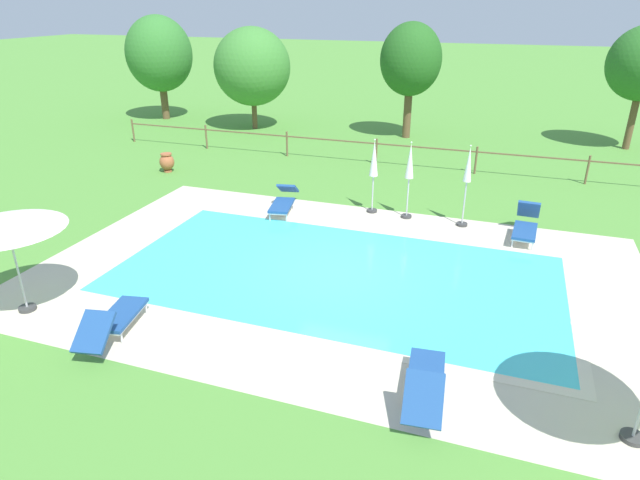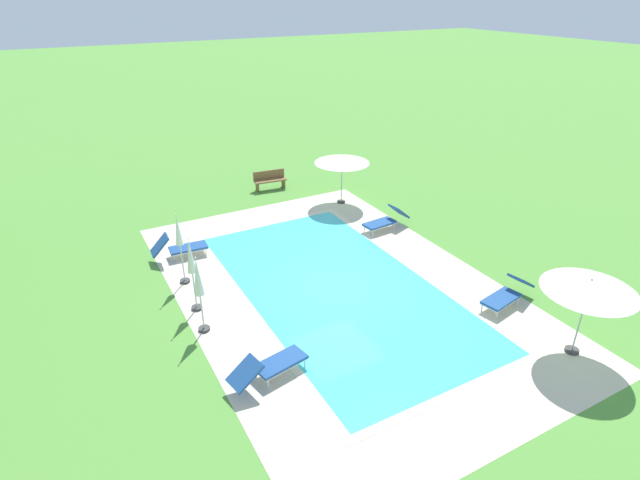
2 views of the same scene
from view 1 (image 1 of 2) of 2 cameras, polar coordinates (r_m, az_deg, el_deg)
The scene contains 17 objects.
ground_plane at distance 13.19m, azimuth 1.57°, elevation -3.54°, with size 160.00×160.00×0.00m, color #518E38.
pool_deck_paving at distance 13.19m, azimuth 1.57°, elevation -3.52°, with size 14.41×9.35×0.01m, color beige.
swimming_pool_water at distance 13.19m, azimuth 1.57°, elevation -3.52°, with size 10.54×5.48×0.01m, color #42CCD6.
pool_coping_rim at distance 13.19m, azimuth 1.57°, elevation -3.50°, with size 11.02×5.96×0.01m.
sun_lounger_north_near_steps at distance 16.04m, azimuth 20.85°, elevation 1.49°, with size 0.72×1.94×0.95m.
sun_lounger_north_mid at distance 11.44m, azimuth -20.88°, elevation -7.82°, with size 0.98×2.10×0.81m.
sun_lounger_north_far at distance 16.97m, azimuth -3.85°, elevation 4.16°, with size 0.99×2.12×0.77m.
sun_lounger_north_end at distance 9.32m, azimuth 11.02°, elevation -14.36°, with size 0.79×2.02×0.87m.
patio_umbrella_open_by_bench at distance 12.49m, azimuth -30.17°, elevation 1.62°, with size 2.28×2.28×2.24m.
patio_umbrella_closed_row_west at distance 15.99m, azimuth 15.27°, elevation 6.73°, with size 0.32×0.32×2.42m.
patio_umbrella_closed_row_mid_west at distance 16.27m, azimuth 9.42°, elevation 7.50°, with size 0.32×0.32×2.36m.
patio_umbrella_closed_row_centre at distance 16.60m, azimuth 5.69°, elevation 7.95°, with size 0.32×0.32×2.32m.
terracotta_urn_near_fence at distance 21.83m, azimuth -15.81°, elevation 7.91°, with size 0.56×0.56×0.73m.
perimeter_fence at distance 22.06m, azimuth 5.97°, elevation 9.68°, with size 23.34×0.08×1.05m.
tree_far_west at distance 28.37m, azimuth -7.15°, elevation 17.64°, with size 3.79×3.79×4.96m.
tree_centre at distance 26.46m, azimuth 9.53°, elevation 18.18°, with size 2.82×2.82×5.24m.
tree_east_mid at distance 31.85m, azimuth -16.57°, elevation 18.24°, with size 3.51×3.51×5.42m.
Camera 1 is at (3.52, -11.17, 6.08)m, focal length 30.41 mm.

